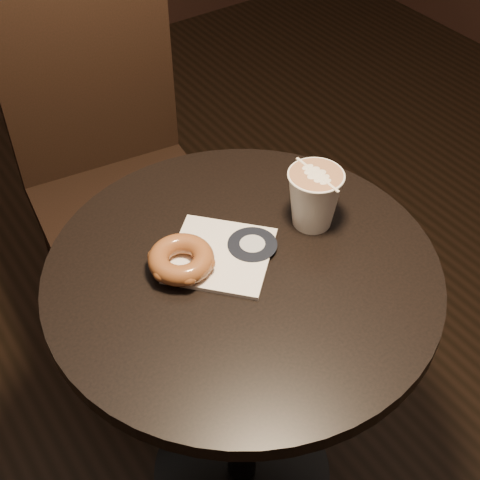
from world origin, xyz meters
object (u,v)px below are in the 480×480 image
at_px(cafe_table, 242,338).
at_px(pastry_bag, 221,255).
at_px(doughnut, 181,259).
at_px(chair, 109,150).
at_px(latte_cup, 314,199).

relative_size(cafe_table, pastry_bag, 4.33).
bearing_deg(doughnut, chair, 78.05).
bearing_deg(latte_cup, doughnut, 173.61).
bearing_deg(cafe_table, latte_cup, 8.14).
bearing_deg(pastry_bag, latte_cup, -48.43).
bearing_deg(chair, cafe_table, -85.89).
bearing_deg(chair, latte_cup, -69.94).
bearing_deg(cafe_table, pastry_bag, 111.40).
bearing_deg(doughnut, cafe_table, -31.08).
distance_m(cafe_table, pastry_bag, 0.21).
bearing_deg(latte_cup, pastry_bag, 174.33).
bearing_deg(cafe_table, doughnut, 148.92).
height_order(chair, pastry_bag, chair).
relative_size(chair, doughnut, 9.37).
xyz_separation_m(cafe_table, doughnut, (-0.09, 0.05, 0.23)).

